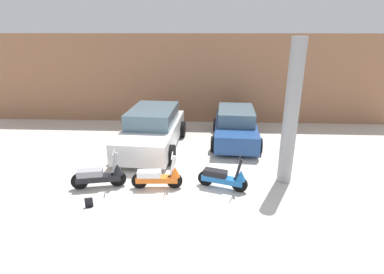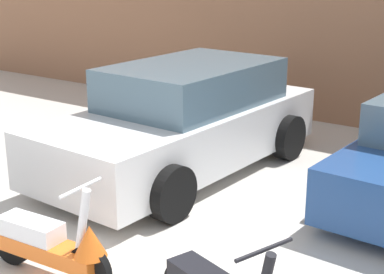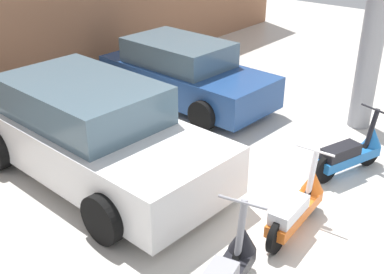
{
  "view_description": "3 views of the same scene",
  "coord_description": "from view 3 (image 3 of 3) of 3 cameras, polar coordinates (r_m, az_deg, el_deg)",
  "views": [
    {
      "loc": [
        1.12,
        -6.89,
        4.27
      ],
      "look_at": [
        0.65,
        2.42,
        0.92
      ],
      "focal_mm": 28.0,
      "sensor_mm": 36.0,
      "label": 1
    },
    {
      "loc": [
        3.64,
        -2.68,
        2.89
      ],
      "look_at": [
        0.1,
        2.47,
        0.98
      ],
      "focal_mm": 55.0,
      "sensor_mm": 36.0,
      "label": 2
    },
    {
      "loc": [
        -5.05,
        -1.59,
        3.91
      ],
      "look_at": [
        -0.16,
        2.43,
        0.76
      ],
      "focal_mm": 45.0,
      "sensor_mm": 36.0,
      "label": 3
    }
  ],
  "objects": [
    {
      "name": "ground_plane",
      "position": [
        6.58,
        17.82,
        -11.52
      ],
      "size": [
        28.0,
        28.0,
        0.0
      ],
      "primitive_type": "plane",
      "color": "silver"
    },
    {
      "name": "wall_back",
      "position": [
        10.39,
        -21.36,
        14.43
      ],
      "size": [
        19.6,
        0.12,
        4.12
      ],
      "primitive_type": "cube",
      "color": "#9E6B4C",
      "rests_on": "ground_plane"
    },
    {
      "name": "scooter_front_right",
      "position": [
        6.41,
        12.43,
        -7.92
      ],
      "size": [
        1.45,
        0.52,
        1.01
      ],
      "rotation": [
        0.0,
        0.0,
        0.06
      ],
      "color": "black",
      "rests_on": "ground_plane"
    },
    {
      "name": "scooter_front_center",
      "position": [
        7.92,
        18.45,
        -1.71
      ],
      "size": [
        1.4,
        0.7,
        1.01
      ],
      "rotation": [
        0.0,
        0.0,
        -0.32
      ],
      "color": "black",
      "rests_on": "ground_plane"
    },
    {
      "name": "car_rear_left",
      "position": [
        7.47,
        -11.68,
        0.53
      ],
      "size": [
        2.32,
        4.49,
        1.49
      ],
      "rotation": [
        0.0,
        0.0,
        -1.63
      ],
      "color": "white",
      "rests_on": "ground_plane"
    },
    {
      "name": "car_rear_center",
      "position": [
        10.17,
        -0.91,
        7.56
      ],
      "size": [
        2.01,
        3.9,
        1.29
      ],
      "rotation": [
        0.0,
        0.0,
        -1.63
      ],
      "color": "navy",
      "rests_on": "ground_plane"
    },
    {
      "name": "support_column_side",
      "position": [
        9.16,
        20.99,
        13.08
      ],
      "size": [
        0.41,
        0.41,
        4.12
      ],
      "primitive_type": "cylinder",
      "color": "#99999E",
      "rests_on": "ground_plane"
    }
  ]
}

